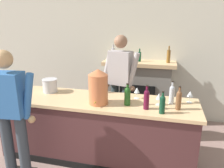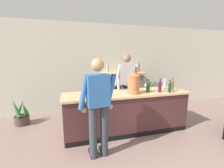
{
  "view_description": "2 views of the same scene",
  "coord_description": "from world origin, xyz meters",
  "px_view_note": "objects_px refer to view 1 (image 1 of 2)",
  "views": [
    {
      "loc": [
        0.88,
        0.08,
        2.03
      ],
      "look_at": [
        0.13,
        3.1,
        1.1
      ],
      "focal_mm": 35.0,
      "sensor_mm": 36.0,
      "label": 1
    },
    {
      "loc": [
        -1.27,
        -0.25,
        1.73
      ],
      "look_at": [
        -0.27,
        3.31,
        1.05
      ],
      "focal_mm": 24.0,
      "sensor_mm": 36.0,
      "label": 2
    }
  ],
  "objects_px": {
    "wine_bottle_rose_blush": "(127,95)",
    "wine_bottle_riesling_slim": "(94,84)",
    "person_customer": "(11,114)",
    "wine_bottle_chardonnay_pale": "(162,104)",
    "wine_bottle_merlot_tall": "(179,99)",
    "wine_glass_by_dispenser": "(159,97)",
    "fireplace_stone": "(138,90)",
    "wine_glass_back_row": "(190,94)",
    "copper_dispenser": "(98,87)",
    "wine_bottle_port_short": "(172,94)",
    "potted_plant_corner": "(4,103)",
    "person_bartender": "(120,84)",
    "wine_bottle_cabernet_heavy": "(146,99)",
    "wine_glass_mid_counter": "(137,91)",
    "ice_bucket_steel": "(50,85)"
  },
  "relations": [
    {
      "from": "potted_plant_corner",
      "to": "wine_glass_by_dispenser",
      "type": "distance_m",
      "value": 3.61
    },
    {
      "from": "potted_plant_corner",
      "to": "wine_bottle_cabernet_heavy",
      "type": "xyz_separation_m",
      "value": [
        3.22,
        -1.21,
        0.83
      ]
    },
    {
      "from": "wine_bottle_chardonnay_pale",
      "to": "wine_bottle_cabernet_heavy",
      "type": "relative_size",
      "value": 0.89
    },
    {
      "from": "potted_plant_corner",
      "to": "person_customer",
      "type": "xyz_separation_m",
      "value": [
        1.68,
        -1.78,
        0.7
      ]
    },
    {
      "from": "wine_glass_by_dispenser",
      "to": "fireplace_stone",
      "type": "bearing_deg",
      "value": 106.83
    },
    {
      "from": "wine_bottle_merlot_tall",
      "to": "wine_bottle_rose_blush",
      "type": "bearing_deg",
      "value": 179.97
    },
    {
      "from": "wine_bottle_rose_blush",
      "to": "wine_bottle_chardonnay_pale",
      "type": "height_order",
      "value": "wine_bottle_rose_blush"
    },
    {
      "from": "potted_plant_corner",
      "to": "wine_bottle_merlot_tall",
      "type": "bearing_deg",
      "value": -17.35
    },
    {
      "from": "person_bartender",
      "to": "wine_bottle_chardonnay_pale",
      "type": "relative_size",
      "value": 6.4
    },
    {
      "from": "potted_plant_corner",
      "to": "fireplace_stone",
      "type": "bearing_deg",
      "value": 8.46
    },
    {
      "from": "fireplace_stone",
      "to": "wine_glass_back_row",
      "type": "relative_size",
      "value": 9.43
    },
    {
      "from": "wine_bottle_port_short",
      "to": "copper_dispenser",
      "type": "bearing_deg",
      "value": -166.6
    },
    {
      "from": "copper_dispenser",
      "to": "person_bartender",
      "type": "bearing_deg",
      "value": 79.84
    },
    {
      "from": "person_bartender",
      "to": "wine_bottle_riesling_slim",
      "type": "height_order",
      "value": "person_bartender"
    },
    {
      "from": "wine_glass_mid_counter",
      "to": "wine_glass_by_dispenser",
      "type": "distance_m",
      "value": 0.36
    },
    {
      "from": "wine_bottle_chardonnay_pale",
      "to": "wine_glass_by_dispenser",
      "type": "bearing_deg",
      "value": 100.96
    },
    {
      "from": "wine_glass_back_row",
      "to": "wine_bottle_rose_blush",
      "type": "bearing_deg",
      "value": -160.65
    },
    {
      "from": "ice_bucket_steel",
      "to": "wine_bottle_chardonnay_pale",
      "type": "relative_size",
      "value": 0.83
    },
    {
      "from": "wine_bottle_port_short",
      "to": "wine_glass_by_dispenser",
      "type": "bearing_deg",
      "value": -154.23
    },
    {
      "from": "ice_bucket_steel",
      "to": "wine_glass_by_dispenser",
      "type": "distance_m",
      "value": 1.67
    },
    {
      "from": "wine_bottle_merlot_tall",
      "to": "wine_glass_by_dispenser",
      "type": "relative_size",
      "value": 1.88
    },
    {
      "from": "copper_dispenser",
      "to": "wine_bottle_cabernet_heavy",
      "type": "bearing_deg",
      "value": -2.7
    },
    {
      "from": "person_bartender",
      "to": "wine_bottle_riesling_slim",
      "type": "bearing_deg",
      "value": -134.04
    },
    {
      "from": "wine_glass_by_dispenser",
      "to": "ice_bucket_steel",
      "type": "bearing_deg",
      "value": 175.23
    },
    {
      "from": "person_bartender",
      "to": "copper_dispenser",
      "type": "relative_size",
      "value": 3.76
    },
    {
      "from": "potted_plant_corner",
      "to": "person_customer",
      "type": "bearing_deg",
      "value": -46.57
    },
    {
      "from": "copper_dispenser",
      "to": "wine_bottle_merlot_tall",
      "type": "height_order",
      "value": "copper_dispenser"
    },
    {
      "from": "fireplace_stone",
      "to": "wine_bottle_chardonnay_pale",
      "type": "height_order",
      "value": "fireplace_stone"
    },
    {
      "from": "wine_bottle_cabernet_heavy",
      "to": "wine_glass_mid_counter",
      "type": "xyz_separation_m",
      "value": [
        -0.17,
        0.35,
        -0.02
      ]
    },
    {
      "from": "person_bartender",
      "to": "wine_bottle_cabernet_heavy",
      "type": "relative_size",
      "value": 5.7
    },
    {
      "from": "copper_dispenser",
      "to": "ice_bucket_steel",
      "type": "relative_size",
      "value": 2.05
    },
    {
      "from": "person_customer",
      "to": "wine_bottle_chardonnay_pale",
      "type": "relative_size",
      "value": 6.11
    },
    {
      "from": "fireplace_stone",
      "to": "wine_glass_back_row",
      "type": "height_order",
      "value": "fireplace_stone"
    },
    {
      "from": "fireplace_stone",
      "to": "person_customer",
      "type": "height_order",
      "value": "person_customer"
    },
    {
      "from": "wine_bottle_cabernet_heavy",
      "to": "wine_bottle_merlot_tall",
      "type": "bearing_deg",
      "value": 11.33
    },
    {
      "from": "wine_bottle_port_short",
      "to": "wine_glass_by_dispenser",
      "type": "distance_m",
      "value": 0.18
    },
    {
      "from": "wine_bottle_rose_blush",
      "to": "wine_bottle_riesling_slim",
      "type": "xyz_separation_m",
      "value": [
        -0.59,
        0.36,
        0.01
      ]
    },
    {
      "from": "wine_bottle_port_short",
      "to": "wine_glass_mid_counter",
      "type": "xyz_separation_m",
      "value": [
        -0.48,
        0.09,
        -0.02
      ]
    },
    {
      "from": "copper_dispenser",
      "to": "wine_bottle_port_short",
      "type": "xyz_separation_m",
      "value": [
        0.95,
        0.23,
        -0.1
      ]
    },
    {
      "from": "copper_dispenser",
      "to": "wine_bottle_port_short",
      "type": "relative_size",
      "value": 1.51
    },
    {
      "from": "wine_bottle_riesling_slim",
      "to": "wine_glass_by_dispenser",
      "type": "xyz_separation_m",
      "value": [
        0.99,
        -0.26,
        -0.03
      ]
    },
    {
      "from": "wine_bottle_rose_blush",
      "to": "wine_glass_back_row",
      "type": "relative_size",
      "value": 1.8
    },
    {
      "from": "wine_bottle_riesling_slim",
      "to": "wine_bottle_port_short",
      "type": "height_order",
      "value": "wine_bottle_riesling_slim"
    },
    {
      "from": "fireplace_stone",
      "to": "ice_bucket_steel",
      "type": "xyz_separation_m",
      "value": [
        -1.22,
        -1.33,
        0.41
      ]
    },
    {
      "from": "wine_bottle_rose_blush",
      "to": "potted_plant_corner",
      "type": "bearing_deg",
      "value": 159.16
    },
    {
      "from": "wine_bottle_chardonnay_pale",
      "to": "wine_glass_back_row",
      "type": "distance_m",
      "value": 0.57
    },
    {
      "from": "wine_bottle_port_short",
      "to": "wine_glass_by_dispenser",
      "type": "xyz_separation_m",
      "value": [
        -0.16,
        -0.08,
        -0.03
      ]
    },
    {
      "from": "potted_plant_corner",
      "to": "wine_bottle_riesling_slim",
      "type": "height_order",
      "value": "wine_bottle_riesling_slim"
    },
    {
      "from": "potted_plant_corner",
      "to": "person_customer",
      "type": "relative_size",
      "value": 0.42
    },
    {
      "from": "copper_dispenser",
      "to": "wine_glass_back_row",
      "type": "bearing_deg",
      "value": 15.59
    }
  ]
}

